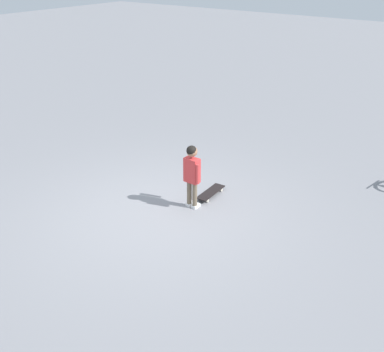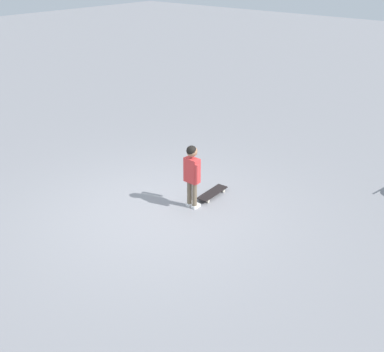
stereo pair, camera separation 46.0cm
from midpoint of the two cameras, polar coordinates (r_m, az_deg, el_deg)
The scene contains 3 objects.
ground_plane at distance 7.53m, azimuth -2.73°, elevation -4.53°, with size 50.00×50.00×0.00m, color gray.
child_person at distance 7.42m, azimuth 1.78°, elevation 0.72°, with size 0.36×0.23×1.06m.
skateboard at distance 8.03m, azimuth 4.07°, elevation -2.05°, with size 0.24×0.67×0.07m.
Camera 2 is at (-4.68, 4.60, 3.74)m, focal length 44.78 mm.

